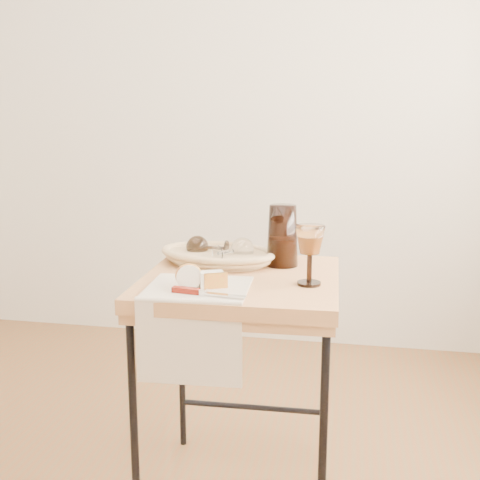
% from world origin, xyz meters
% --- Properties ---
extents(wall_back, '(3.60, 0.00, 2.70)m').
position_xyz_m(wall_back, '(0.00, 1.80, 1.35)').
color(wall_back, beige).
rests_on(wall_back, ground).
extents(side_table, '(0.63, 0.63, 0.78)m').
position_xyz_m(side_table, '(0.53, 0.35, 0.39)').
color(side_table, brown).
rests_on(side_table, floor).
extents(tea_towel, '(0.31, 0.28, 0.01)m').
position_xyz_m(tea_towel, '(0.43, 0.18, 0.78)').
color(tea_towel, beige).
rests_on(tea_towel, side_table).
extents(bread_basket, '(0.40, 0.31, 0.05)m').
position_xyz_m(bread_basket, '(0.42, 0.49, 0.80)').
color(bread_basket, '#A3844C').
rests_on(bread_basket, side_table).
extents(goblet_lying_a, '(0.13, 0.09, 0.08)m').
position_xyz_m(goblet_lying_a, '(0.39, 0.51, 0.83)').
color(goblet_lying_a, '#2F2116').
rests_on(goblet_lying_a, bread_basket).
extents(goblet_lying_b, '(0.14, 0.15, 0.08)m').
position_xyz_m(goblet_lying_b, '(0.48, 0.47, 0.83)').
color(goblet_lying_b, white).
rests_on(goblet_lying_b, bread_basket).
extents(pitcher, '(0.21, 0.26, 0.25)m').
position_xyz_m(pitcher, '(0.64, 0.51, 0.88)').
color(pitcher, black).
rests_on(pitcher, side_table).
extents(wine_goblet, '(0.10, 0.10, 0.18)m').
position_xyz_m(wine_goblet, '(0.75, 0.29, 0.87)').
color(wine_goblet, white).
rests_on(wine_goblet, side_table).
extents(apple_half, '(0.09, 0.06, 0.07)m').
position_xyz_m(apple_half, '(0.41, 0.17, 0.82)').
color(apple_half, red).
rests_on(apple_half, tea_towel).
extents(apple_wedge, '(0.08, 0.06, 0.05)m').
position_xyz_m(apple_wedge, '(0.47, 0.19, 0.81)').
color(apple_wedge, silver).
rests_on(apple_wedge, tea_towel).
extents(table_knife, '(0.22, 0.05, 0.02)m').
position_xyz_m(table_knife, '(0.48, 0.11, 0.79)').
color(table_knife, silver).
rests_on(table_knife, tea_towel).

